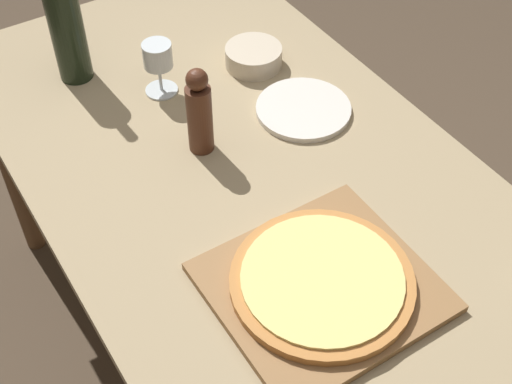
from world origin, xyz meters
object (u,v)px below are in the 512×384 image
Objects in this scene: pepper_mill at (199,113)px; small_bowl at (254,57)px; pizza at (322,281)px; wine_glass at (158,59)px; wine_bottle at (66,24)px.

small_bowl is (0.26, 0.20, -0.08)m from pepper_mill.
pizza is 2.53× the size of wine_glass.
wine_bottle reaches higher than pepper_mill.
small_bowl is at bearing -7.11° from wine_glass.
small_bowl reaches higher than pizza.
pepper_mill is (0.13, -0.40, -0.05)m from wine_bottle.
wine_bottle is 0.46m from small_bowl.
wine_bottle is at bearing 98.70° from pizza.
pizza is 0.47m from pepper_mill.
pizza is 1.61× the size of pepper_mill.
pepper_mill is at bearing 89.56° from pizza.
wine_glass is at bearing 85.98° from pepper_mill.
wine_glass reaches higher than small_bowl.
wine_bottle is at bearing 132.05° from wine_glass.
pepper_mill is at bearing -94.02° from wine_glass.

